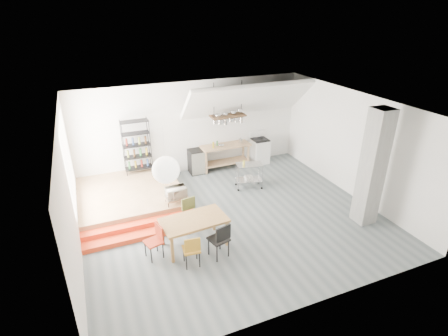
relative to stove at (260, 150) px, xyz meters
name	(u,v)px	position (x,y,z in m)	size (l,w,h in m)	color
floor	(233,218)	(-2.50, -3.16, -0.48)	(8.00, 8.00, 0.00)	#545E61
wall_back	(192,127)	(-2.50, 0.34, 1.12)	(8.00, 0.04, 3.20)	silver
wall_left	(70,195)	(-6.50, -3.16, 1.12)	(0.04, 7.00, 3.20)	silver
wall_right	(354,145)	(1.50, -3.16, 1.12)	(0.04, 7.00, 3.20)	silver
ceiling	(234,107)	(-2.50, -3.16, 2.72)	(8.00, 7.00, 0.02)	white
slope_ceiling	(247,99)	(-0.70, -0.26, 2.07)	(4.40, 1.80, 0.15)	white
window_pane	(68,161)	(-6.48, -1.66, 1.32)	(0.02, 2.50, 2.20)	white
platform	(131,196)	(-5.00, -1.16, -0.28)	(3.00, 3.00, 0.40)	olive
step_lower	(143,235)	(-5.00, -3.11, -0.41)	(3.00, 0.35, 0.13)	#E93F1B
step_upper	(141,226)	(-5.00, -2.76, -0.35)	(3.00, 0.35, 0.27)	#E93F1B
concrete_column	(372,168)	(0.80, -4.66, 1.12)	(0.50, 0.50, 3.20)	gray
kitchen_counter	(225,152)	(-1.40, -0.01, 0.15)	(1.80, 0.60, 0.91)	olive
stove	(260,150)	(0.00, 0.00, 0.00)	(0.60, 0.60, 1.18)	white
pot_rack	(229,118)	(-1.37, -0.23, 1.50)	(1.20, 0.50, 1.43)	#3F2919
wire_shelving	(137,146)	(-4.50, 0.04, 0.85)	(0.88, 0.38, 1.80)	black
microwave_shelf	(176,198)	(-3.90, -2.41, 0.07)	(0.60, 0.40, 0.16)	olive
paper_lantern	(166,170)	(-4.47, -3.97, 1.72)	(0.60, 0.60, 0.60)	white
dining_table	(194,222)	(-3.87, -3.92, 0.19)	(1.64, 1.01, 0.75)	olive
chair_mustard	(192,248)	(-4.17, -4.65, 0.01)	(0.41, 0.41, 0.83)	#B47D1F
chair_black	(220,238)	(-3.46, -4.60, 0.07)	(0.51, 0.51, 0.92)	black
chair_olive	(191,211)	(-3.74, -3.20, 0.04)	(0.46, 0.46, 0.88)	brown
chair_red	(156,239)	(-4.83, -3.98, 0.02)	(0.47, 0.47, 0.84)	red
rolling_cart	(249,172)	(-1.27, -1.68, 0.06)	(0.92, 0.64, 0.83)	silver
mini_fridge	(196,161)	(-2.50, 0.04, -0.05)	(0.51, 0.51, 0.87)	black
microwave	(176,193)	(-3.90, -2.41, 0.24)	(0.56, 0.38, 0.31)	beige
bowl	(221,146)	(-1.59, -0.06, 0.46)	(0.21, 0.21, 0.05)	silver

